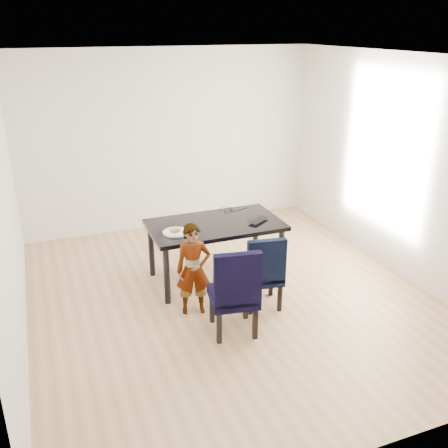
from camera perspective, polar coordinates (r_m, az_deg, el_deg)
name	(u,v)px	position (r m, az deg, el deg)	size (l,w,h in m)	color
floor	(230,297)	(5.95, 0.70, -8.34)	(4.50, 5.00, 0.01)	tan
ceiling	(231,55)	(5.15, 0.85, 18.72)	(4.50, 5.00, 0.01)	white
wall_back	(169,141)	(7.70, -6.30, 9.46)	(4.50, 0.01, 2.70)	white
wall_front	(376,298)	(3.39, 16.94, -8.08)	(4.50, 0.01, 2.70)	beige
wall_left	(5,214)	(5.05, -23.71, 1.02)	(0.01, 5.00, 2.70)	silver
wall_right	(400,167)	(6.55, 19.52, 6.12)	(0.01, 5.00, 2.70)	silver
dining_table	(215,251)	(6.19, -1.01, -3.12)	(1.60, 0.90, 0.75)	black
chair_left	(233,289)	(5.11, 1.05, -7.43)	(0.47, 0.49, 0.98)	black
chair_right	(262,270)	(5.61, 4.33, -5.24)	(0.42, 0.44, 0.88)	black
child	(193,270)	(5.43, -3.52, -5.22)	(0.38, 0.25, 1.04)	orange
plate	(176,232)	(5.77, -5.55, -0.96)	(0.30, 0.30, 0.02)	silver
sandwich	(175,230)	(5.75, -5.57, -0.64)	(0.14, 0.07, 0.06)	#B38040
laptop	(255,220)	(6.11, 3.58, 0.47)	(0.31, 0.20, 0.02)	black
cable_tangle	(230,212)	(6.40, 0.63, 1.43)	(0.14, 0.14, 0.01)	black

